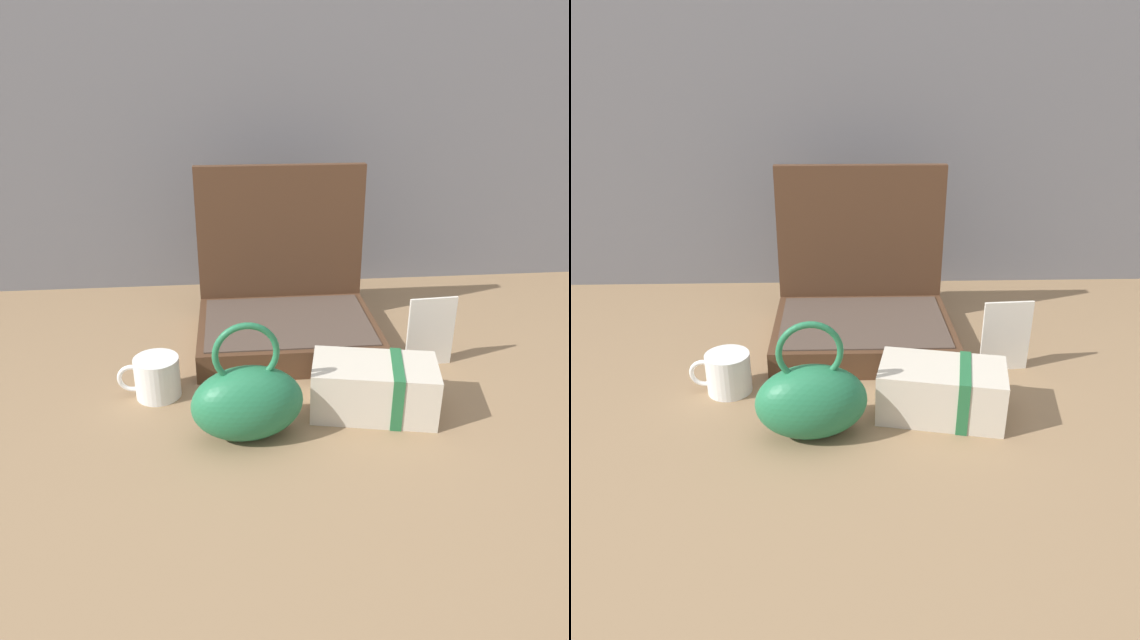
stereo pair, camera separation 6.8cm
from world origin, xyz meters
The scene contains 7 objects.
ground_plane centered at (0.00, 0.00, 0.00)m, with size 6.00×6.00×0.00m, color #8C6D4C.
back_wall centered at (0.00, 0.58, 0.70)m, with size 3.20×0.06×1.40m, color slate.
open_suitcase centered at (0.04, 0.19, 0.08)m, with size 0.40×0.33×0.38m.
teal_pouch_handbag centered at (-0.06, -0.20, 0.07)m, with size 0.20×0.13×0.22m.
cream_toiletry_bag centered at (0.18, -0.14, 0.05)m, with size 0.25×0.17×0.10m.
coffee_mug centered at (-0.23, -0.05, 0.04)m, with size 0.12×0.09×0.08m.
info_card_left centered at (0.33, 0.02, 0.08)m, with size 0.10×0.01×0.15m, color silver.
Camera 2 is at (-0.01, -1.03, 0.60)m, focal length 32.14 mm.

